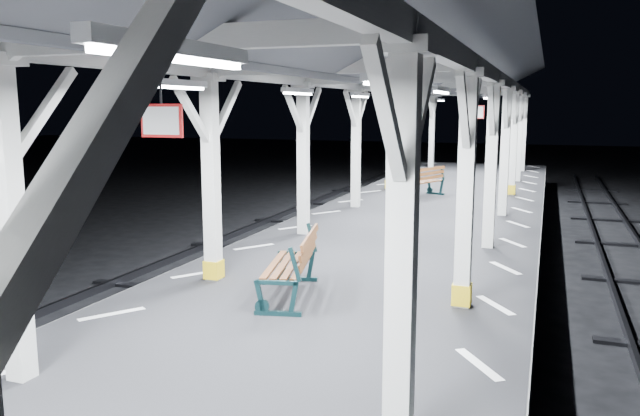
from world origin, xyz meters
The scene contains 7 objects.
ground centered at (0.00, 0.00, 0.00)m, with size 120.00×120.00×0.00m, color black.
platform centered at (0.00, 0.00, 0.50)m, with size 6.00×50.00×1.00m, color black.
hazard_stripes_left centered at (-2.45, 0.00, 1.00)m, with size 1.00×48.00×0.01m, color silver.
hazard_stripes_right centered at (2.45, 0.00, 1.00)m, with size 1.00×48.00×0.01m, color silver.
canopy centered at (0.00, -0.02, 4.56)m, with size 5.40×49.00×4.65m.
bench_mid centered at (-0.39, 1.59, 1.52)m, with size 1.06×1.90×0.98m.
bench_far centered at (-0.54, 12.48, 1.51)m, with size 1.27×1.89×0.96m.
Camera 1 is at (3.04, -6.71, 3.81)m, focal length 35.00 mm.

